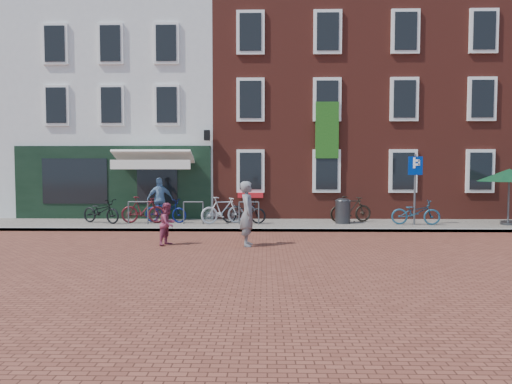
{
  "coord_description": "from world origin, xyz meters",
  "views": [
    {
      "loc": [
        1.1,
        -14.82,
        2.1
      ],
      "look_at": [
        0.76,
        1.02,
        1.27
      ],
      "focal_mm": 31.51,
      "sensor_mm": 36.0,
      "label": 1
    }
  ],
  "objects_px": {
    "woman": "(248,214)",
    "bicycle_4": "(243,211)",
    "parking_sign": "(415,177)",
    "bicycle_3": "(223,210)",
    "bicycle_2": "(166,211)",
    "bicycle_5": "(351,209)",
    "bicycle_0": "(101,211)",
    "bicycle_1": "(143,210)",
    "cafe_person": "(160,199)",
    "litter_bin": "(343,209)",
    "bicycle_6": "(416,212)",
    "parasol": "(509,173)",
    "boy": "(168,224)"
  },
  "relations": [
    {
      "from": "woman",
      "to": "bicycle_1",
      "type": "distance_m",
      "value": 5.79
    },
    {
      "from": "woman",
      "to": "bicycle_1",
      "type": "bearing_deg",
      "value": 42.94
    },
    {
      "from": "cafe_person",
      "to": "bicycle_5",
      "type": "height_order",
      "value": "cafe_person"
    },
    {
      "from": "bicycle_0",
      "to": "bicycle_6",
      "type": "height_order",
      "value": "same"
    },
    {
      "from": "parasol",
      "to": "bicycle_4",
      "type": "relative_size",
      "value": 1.33
    },
    {
      "from": "parking_sign",
      "to": "bicycle_4",
      "type": "xyz_separation_m",
      "value": [
        -6.11,
        0.33,
        -1.25
      ]
    },
    {
      "from": "cafe_person",
      "to": "bicycle_4",
      "type": "distance_m",
      "value": 3.29
    },
    {
      "from": "bicycle_4",
      "to": "bicycle_5",
      "type": "distance_m",
      "value": 4.01
    },
    {
      "from": "bicycle_6",
      "to": "parasol",
      "type": "bearing_deg",
      "value": -80.75
    },
    {
      "from": "litter_bin",
      "to": "bicycle_1",
      "type": "distance_m",
      "value": 7.3
    },
    {
      "from": "bicycle_1",
      "to": "parasol",
      "type": "bearing_deg",
      "value": -91.28
    },
    {
      "from": "bicycle_1",
      "to": "bicycle_6",
      "type": "xyz_separation_m",
      "value": [
        9.83,
        -0.24,
        -0.05
      ]
    },
    {
      "from": "parasol",
      "to": "bicycle_1",
      "type": "height_order",
      "value": "parasol"
    },
    {
      "from": "litter_bin",
      "to": "bicycle_3",
      "type": "relative_size",
      "value": 0.61
    },
    {
      "from": "parasol",
      "to": "woman",
      "type": "distance_m",
      "value": 10.04
    },
    {
      "from": "litter_bin",
      "to": "bicycle_2",
      "type": "height_order",
      "value": "litter_bin"
    },
    {
      "from": "parking_sign",
      "to": "bicycle_6",
      "type": "height_order",
      "value": "parking_sign"
    },
    {
      "from": "parking_sign",
      "to": "woman",
      "type": "relative_size",
      "value": 1.42
    },
    {
      "from": "woman",
      "to": "bicycle_6",
      "type": "bearing_deg",
      "value": -56.84
    },
    {
      "from": "bicycle_2",
      "to": "bicycle_5",
      "type": "relative_size",
      "value": 1.03
    },
    {
      "from": "boy",
      "to": "bicycle_6",
      "type": "bearing_deg",
      "value": -42.06
    },
    {
      "from": "cafe_person",
      "to": "woman",
      "type": "bearing_deg",
      "value": 102.59
    },
    {
      "from": "litter_bin",
      "to": "cafe_person",
      "type": "xyz_separation_m",
      "value": [
        -6.83,
        0.57,
        0.32
      ]
    },
    {
      "from": "parasol",
      "to": "bicycle_2",
      "type": "height_order",
      "value": "parasol"
    },
    {
      "from": "woman",
      "to": "bicycle_1",
      "type": "xyz_separation_m",
      "value": [
        -4.0,
        4.17,
        -0.29
      ]
    },
    {
      "from": "bicycle_3",
      "to": "cafe_person",
      "type": "bearing_deg",
      "value": 50.27
    },
    {
      "from": "bicycle_2",
      "to": "bicycle_4",
      "type": "xyz_separation_m",
      "value": [
        2.9,
        -0.17,
        0.0
      ]
    },
    {
      "from": "cafe_person",
      "to": "bicycle_1",
      "type": "bearing_deg",
      "value": 31.32
    },
    {
      "from": "woman",
      "to": "parasol",
      "type": "bearing_deg",
      "value": -67.08
    },
    {
      "from": "woman",
      "to": "bicycle_3",
      "type": "height_order",
      "value": "woman"
    },
    {
      "from": "woman",
      "to": "cafe_person",
      "type": "xyz_separation_m",
      "value": [
        -3.54,
        4.83,
        0.05
      ]
    },
    {
      "from": "parasol",
      "to": "woman",
      "type": "relative_size",
      "value": 1.27
    },
    {
      "from": "woman",
      "to": "bicycle_0",
      "type": "relative_size",
      "value": 1.05
    },
    {
      "from": "parking_sign",
      "to": "bicycle_3",
      "type": "bearing_deg",
      "value": 178.43
    },
    {
      "from": "woman",
      "to": "cafe_person",
      "type": "distance_m",
      "value": 5.99
    },
    {
      "from": "bicycle_0",
      "to": "bicycle_1",
      "type": "distance_m",
      "value": 1.55
    },
    {
      "from": "parking_sign",
      "to": "parasol",
      "type": "bearing_deg",
      "value": 1.88
    },
    {
      "from": "bicycle_4",
      "to": "bicycle_6",
      "type": "bearing_deg",
      "value": -79.77
    },
    {
      "from": "bicycle_0",
      "to": "bicycle_3",
      "type": "height_order",
      "value": "bicycle_3"
    },
    {
      "from": "cafe_person",
      "to": "parasol",
      "type": "bearing_deg",
      "value": 152.74
    },
    {
      "from": "parasol",
      "to": "bicycle_0",
      "type": "relative_size",
      "value": 1.33
    },
    {
      "from": "woman",
      "to": "bicycle_4",
      "type": "distance_m",
      "value": 4.27
    },
    {
      "from": "bicycle_3",
      "to": "bicycle_4",
      "type": "distance_m",
      "value": 0.77
    },
    {
      "from": "parking_sign",
      "to": "bicycle_3",
      "type": "distance_m",
      "value": 6.96
    },
    {
      "from": "bicycle_0",
      "to": "bicycle_3",
      "type": "xyz_separation_m",
      "value": [
        4.47,
        -0.05,
        0.05
      ]
    },
    {
      "from": "cafe_person",
      "to": "bicycle_6",
      "type": "relative_size",
      "value": 0.99
    },
    {
      "from": "boy",
      "to": "cafe_person",
      "type": "xyz_separation_m",
      "value": [
        -1.33,
        4.73,
        0.35
      ]
    },
    {
      "from": "litter_bin",
      "to": "bicycle_3",
      "type": "bearing_deg",
      "value": -177.92
    },
    {
      "from": "cafe_person",
      "to": "bicycle_3",
      "type": "height_order",
      "value": "cafe_person"
    },
    {
      "from": "parasol",
      "to": "cafe_person",
      "type": "relative_size",
      "value": 1.34
    }
  ]
}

